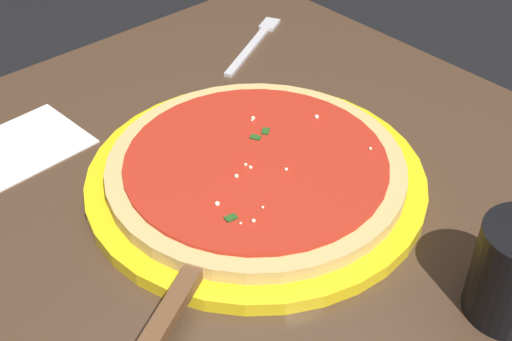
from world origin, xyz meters
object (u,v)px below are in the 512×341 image
pizza_server (190,280)px  napkin_folded_right (24,145)px  fork (255,42)px  serving_plate (256,179)px  pizza (256,167)px

pizza_server → napkin_folded_right: 0.32m
fork → serving_plate: bearing=48.3°
serving_plate → pizza_server: 0.17m
serving_plate → fork: serving_plate is taller
pizza → napkin_folded_right: pizza is taller
pizza → napkin_folded_right: 0.29m
pizza → pizza_server: size_ratio=1.54×
serving_plate → pizza: 0.02m
serving_plate → pizza: (-0.00, 0.00, 0.02)m
fork → napkin_folded_right: bearing=0.9°
serving_plate → fork: (-0.22, -0.25, -0.01)m
pizza → napkin_folded_right: bearing=-56.3°
napkin_folded_right → fork: bearing=-179.1°
serving_plate → napkin_folded_right: serving_plate is taller
pizza_server → napkin_folded_right: size_ratio=1.55×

